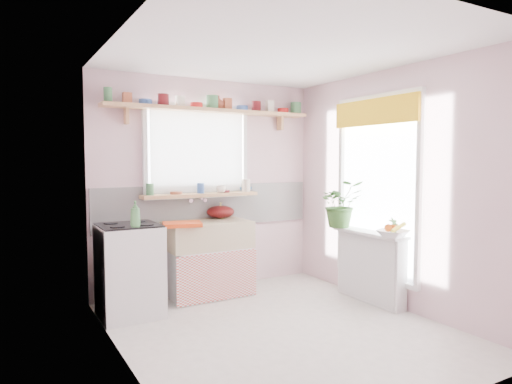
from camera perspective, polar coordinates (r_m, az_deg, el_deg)
room at (r=5.17m, az=4.08°, el=2.06°), size 3.20×3.20×3.20m
sink_unit at (r=5.28m, az=-6.06°, el=-8.20°), size 0.95×0.65×1.11m
cooker at (r=4.74m, az=-15.54°, el=-9.36°), size 0.58×0.58×0.93m
radiator_ledge at (r=5.19m, az=14.11°, el=-8.90°), size 0.22×0.95×0.78m
windowsill at (r=5.34m, az=-6.92°, el=-0.37°), size 1.40×0.22×0.04m
pine_shelf at (r=5.41m, az=-5.48°, el=10.08°), size 2.52×0.24×0.04m
shelf_crockery at (r=5.41m, az=-5.67°, el=10.88°), size 2.47×0.11×0.12m
sill_crockery at (r=5.34m, az=-6.93°, el=0.45°), size 1.35×0.11×0.12m
dish_tray at (r=4.88m, az=-9.21°, el=-4.00°), size 0.46×0.39×0.04m
colander at (r=5.49m, az=-4.46°, el=-2.49°), size 0.43×0.43×0.15m
jade_plant at (r=5.32m, az=10.55°, el=-1.45°), size 0.60×0.56×0.54m
fruit_bowl at (r=4.77m, az=16.78°, el=-5.01°), size 0.37×0.37×0.07m
herb_pot at (r=4.76m, az=16.79°, el=-4.26°), size 0.11×0.07×0.20m
soap_bottle_sink at (r=5.49m, az=-4.44°, el=-2.29°), size 0.09×0.09×0.19m
sill_cup at (r=5.38m, az=-4.40°, el=0.35°), size 0.15×0.15×0.09m
sill_bowl at (r=5.66m, az=-1.38°, el=0.38°), size 0.19×0.19×0.05m
shelf_vase at (r=5.52m, az=-4.71°, el=11.05°), size 0.19×0.19×0.17m
cooker_bottle at (r=4.44m, az=-14.85°, el=-2.67°), size 0.12×0.12×0.25m
fruit at (r=4.77m, az=16.79°, el=-4.27°), size 0.20×0.14×0.10m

